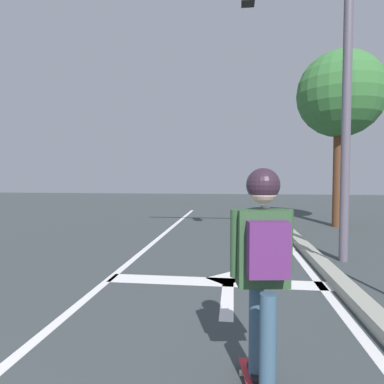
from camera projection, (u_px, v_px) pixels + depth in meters
name	position (u px, v px, depth m)	size (l,w,h in m)	color
lane_line_center	(115.00, 275.00, 5.28)	(0.12, 20.00, 0.01)	silver
lane_line_curbside	(318.00, 282.00, 4.90)	(0.12, 20.00, 0.01)	silver
stop_bar	(217.00, 282.00, 4.93)	(3.25, 0.40, 0.01)	silver
lane_arrow_stem	(227.00, 298.00, 4.28)	(0.16, 1.40, 0.01)	silver
lane_arrow_head	(228.00, 278.00, 5.12)	(0.56, 0.44, 0.01)	silver
curb_strip	(336.00, 279.00, 4.87)	(0.24, 24.00, 0.14)	gray
skater	(263.00, 254.00, 2.27)	(0.43, 0.59, 1.54)	#36536C
traffic_signal_mast	(308.00, 51.00, 6.04)	(3.60, 0.34, 5.88)	#585160
roadside_tree	(340.00, 96.00, 10.11)	(2.58, 2.58, 5.32)	brown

